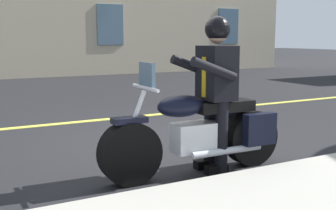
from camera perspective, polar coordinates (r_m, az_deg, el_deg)
The scene contains 4 objects.
ground_plane at distance 6.25m, azimuth -1.14°, elevation -4.97°, with size 80.00×80.00×0.00m, color black.
lane_center_stripe at distance 8.04m, azimuth -7.70°, elevation -1.86°, with size 60.00×0.16×0.01m, color #E5DB4C.
motorcycle_main at distance 4.79m, azimuth 4.33°, elevation -3.81°, with size 2.21×0.61×1.26m.
rider_main at distance 4.79m, azimuth 6.33°, elevation 3.26°, with size 0.63×0.55×1.74m.
Camera 1 is at (2.78, 5.39, 1.51)m, focal length 45.80 mm.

